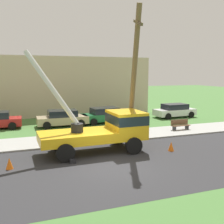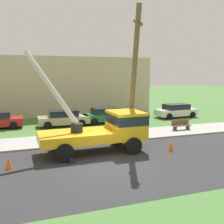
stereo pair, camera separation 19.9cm
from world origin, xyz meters
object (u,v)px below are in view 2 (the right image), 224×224
(utility_truck, at_px, (106,128))
(parked_sedan_white, at_px, (176,111))
(leaning_utility_pole, at_px, (134,76))
(parked_sedan_green, at_px, (106,115))
(parked_sedan_tan, at_px, (63,118))
(park_bench, at_px, (181,125))
(traffic_cone_behind, at_px, (9,163))
(traffic_cone_ahead, at_px, (171,147))

(utility_truck, height_order, parked_sedan_white, utility_truck)
(leaning_utility_pole, xyz_separation_m, parked_sedan_green, (0.68, 7.99, -3.75))
(parked_sedan_tan, distance_m, park_bench, 10.11)
(utility_truck, bearing_deg, traffic_cone_behind, -166.40)
(leaning_utility_pole, bearing_deg, utility_truck, -160.43)
(parked_sedan_tan, height_order, parked_sedan_green, same)
(traffic_cone_behind, relative_size, parked_sedan_white, 0.12)
(traffic_cone_behind, distance_m, parked_sedan_white, 19.25)
(traffic_cone_ahead, relative_size, park_bench, 0.35)
(utility_truck, distance_m, traffic_cone_behind, 5.73)
(leaning_utility_pole, relative_size, parked_sedan_tan, 1.97)
(utility_truck, height_order, park_bench, utility_truck)
(traffic_cone_behind, distance_m, parked_sedan_tan, 10.61)
(traffic_cone_ahead, xyz_separation_m, park_bench, (3.77, 4.63, 0.18))
(utility_truck, relative_size, leaning_utility_pole, 0.78)
(parked_sedan_white, height_order, park_bench, parked_sedan_white)
(parked_sedan_green, relative_size, park_bench, 2.83)
(utility_truck, relative_size, parked_sedan_green, 1.50)
(utility_truck, xyz_separation_m, parked_sedan_white, (10.71, 9.11, -0.70))
(traffic_cone_behind, bearing_deg, traffic_cone_ahead, -0.31)
(utility_truck, xyz_separation_m, parked_sedan_tan, (-1.24, 8.41, -0.70))
(leaning_utility_pole, height_order, park_bench, leaning_utility_pole)
(parked_sedan_tan, bearing_deg, traffic_cone_ahead, -63.27)
(traffic_cone_ahead, bearing_deg, traffic_cone_behind, 179.69)
(parked_sedan_green, bearing_deg, parked_sedan_white, 2.63)
(traffic_cone_ahead, bearing_deg, parked_sedan_green, 94.99)
(traffic_cone_ahead, bearing_deg, parked_sedan_white, 56.13)
(parked_sedan_green, distance_m, parked_sedan_white, 7.93)
(parked_sedan_green, bearing_deg, leaning_utility_pole, -94.86)
(traffic_cone_behind, xyz_separation_m, parked_sedan_green, (8.25, 10.07, 0.43))
(park_bench, bearing_deg, traffic_cone_behind, -160.48)
(park_bench, bearing_deg, parked_sedan_tan, 149.35)
(traffic_cone_ahead, height_order, parked_sedan_tan, parked_sedan_tan)
(utility_truck, distance_m, park_bench, 8.18)
(utility_truck, xyz_separation_m, leaning_utility_pole, (2.12, 0.75, 3.06))
(parked_sedan_white, bearing_deg, utility_truck, -139.62)
(parked_sedan_tan, distance_m, parked_sedan_green, 4.05)
(traffic_cone_ahead, bearing_deg, leaning_utility_pole, 126.35)
(parked_sedan_tan, relative_size, parked_sedan_white, 0.98)
(utility_truck, height_order, parked_sedan_green, utility_truck)
(leaning_utility_pole, xyz_separation_m, park_bench, (5.33, 2.50, -4.00))
(leaning_utility_pole, distance_m, parked_sedan_white, 12.56)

